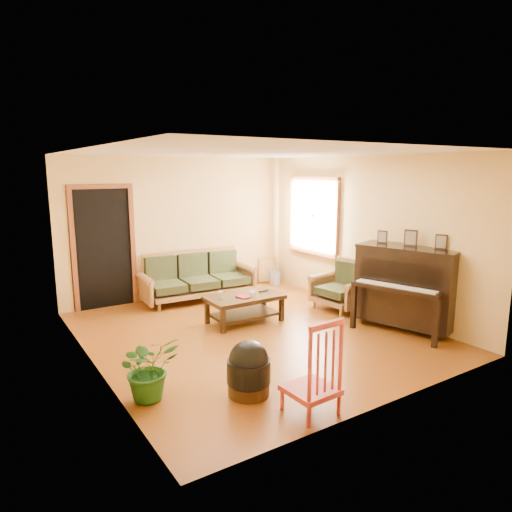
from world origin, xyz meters
TOP-DOWN VIEW (x-y plane):
  - floor at (0.00, 0.00)m, footprint 5.00×5.00m
  - doorway at (-1.45, 2.48)m, footprint 1.08×0.16m
  - window at (2.21, 1.30)m, footprint 0.12×1.36m
  - sofa at (0.09, 2.00)m, footprint 2.10×0.98m
  - coffee_table at (0.14, 0.47)m, footprint 1.19×0.65m
  - armchair at (1.86, 0.17)m, footprint 0.90×0.93m
  - piano at (2.01, -1.09)m, footprint 1.23×1.61m
  - footstool at (-1.05, -1.56)m, footprint 0.62×0.62m
  - red_chair at (-0.74, -2.21)m, footprint 0.48×0.52m
  - leaning_frame at (1.91, 2.41)m, footprint 0.43×0.18m
  - ceramic_crock at (1.93, 2.18)m, footprint 0.26×0.26m
  - potted_plant at (-1.97, -1.07)m, footprint 0.62×0.54m
  - book at (-0.00, 0.38)m, footprint 0.20×0.24m
  - candle at (-0.25, 0.53)m, footprint 0.09×0.09m
  - glass_jar at (0.27, 0.43)m, footprint 0.11×0.11m
  - remote at (0.54, 0.52)m, footprint 0.17×0.08m

SIDE VIEW (x-z plane):
  - floor at x=0.00m, z-range 0.00..0.00m
  - ceramic_crock at x=1.93m, z-range 0.00..0.28m
  - coffee_table at x=0.14m, z-range 0.00..0.43m
  - footstool at x=-1.05m, z-range 0.00..0.45m
  - leaning_frame at x=1.91m, z-range 0.00..0.56m
  - potted_plant at x=-1.97m, z-range 0.00..0.69m
  - armchair at x=1.86m, z-range 0.00..0.84m
  - remote at x=0.54m, z-range 0.43..0.45m
  - sofa at x=0.09m, z-range 0.00..0.88m
  - book at x=0.00m, z-range 0.43..0.45m
  - glass_jar at x=0.27m, z-range 0.43..0.48m
  - candle at x=-0.25m, z-range 0.43..0.54m
  - red_chair at x=-0.74m, z-range 0.00..0.99m
  - piano at x=2.01m, z-range 0.00..1.26m
  - doorway at x=-1.45m, z-range 0.00..2.05m
  - window at x=2.21m, z-range 0.77..2.23m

